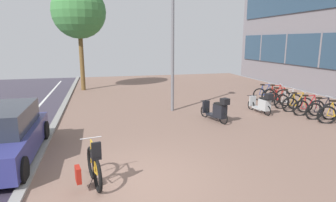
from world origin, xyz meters
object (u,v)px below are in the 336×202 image
at_px(bicycle_rack_01, 322,111).
at_px(bicycle_rack_05, 279,99).
at_px(scooter_near, 262,104).
at_px(bicycle_rack_03, 297,105).
at_px(scooter_mid, 217,110).
at_px(lamp_post, 173,44).
at_px(street_tree, 79,12).
at_px(bicycle_rack_06, 276,96).
at_px(bicycle_rack_02, 308,108).
at_px(bicycle_foreground, 93,167).
at_px(bicycle_rack_04, 288,101).
at_px(bicycle_rack_07, 265,94).
at_px(parked_car_near, 0,136).

bearing_deg(bicycle_rack_01, bicycle_rack_05, 92.77).
bearing_deg(scooter_near, bicycle_rack_03, -4.02).
relative_size(scooter_near, scooter_mid, 0.98).
height_order(lamp_post, street_tree, street_tree).
xyz_separation_m(bicycle_rack_05, bicycle_rack_06, (0.24, 0.67, 0.01)).
relative_size(bicycle_rack_03, bicycle_rack_06, 0.96).
bearing_deg(bicycle_rack_02, bicycle_rack_03, 93.37).
bearing_deg(bicycle_rack_02, scooter_mid, 179.23).
relative_size(bicycle_foreground, street_tree, 0.22).
bearing_deg(scooter_near, street_tree, 133.71).
bearing_deg(street_tree, bicycle_rack_04, -38.80).
xyz_separation_m(bicycle_foreground, street_tree, (-0.77, 13.09, 4.50)).
xyz_separation_m(bicycle_rack_05, scooter_mid, (-4.15, -1.95, 0.12)).
bearing_deg(street_tree, bicycle_rack_03, -41.16).
relative_size(bicycle_rack_06, scooter_near, 0.84).
height_order(bicycle_rack_02, bicycle_rack_04, bicycle_rack_04).
relative_size(bicycle_rack_06, street_tree, 0.21).
bearing_deg(street_tree, bicycle_rack_05, -36.33).
distance_m(bicycle_rack_03, bicycle_rack_07, 2.67).
distance_m(bicycle_foreground, bicycle_rack_03, 10.02).
bearing_deg(lamp_post, bicycle_foreground, -118.97).
height_order(bicycle_rack_02, parked_car_near, parked_car_near).
bearing_deg(bicycle_rack_06, parked_car_near, -157.93).
bearing_deg(bicycle_rack_04, scooter_mid, -162.90).
xyz_separation_m(bicycle_rack_02, bicycle_rack_03, (-0.04, 0.67, -0.00)).
distance_m(bicycle_rack_03, street_tree, 13.60).
distance_m(bicycle_rack_04, parked_car_near, 11.79).
bearing_deg(bicycle_rack_07, lamp_post, -168.87).
height_order(bicycle_foreground, bicycle_rack_07, bicycle_foreground).
bearing_deg(scooter_mid, bicycle_rack_04, 17.10).
distance_m(bicycle_rack_02, scooter_near, 1.91).
relative_size(bicycle_rack_03, bicycle_rack_07, 1.03).
bearing_deg(bicycle_rack_05, bicycle_rack_06, 70.29).
height_order(bicycle_foreground, bicycle_rack_03, bicycle_foreground).
xyz_separation_m(scooter_near, parked_car_near, (-9.60, -2.79, 0.24)).
relative_size(bicycle_foreground, parked_car_near, 0.36).
height_order(bicycle_rack_05, lamp_post, lamp_post).
height_order(scooter_mid, street_tree, street_tree).
bearing_deg(bicycle_rack_01, bicycle_rack_03, 95.78).
bearing_deg(bicycle_rack_03, bicycle_rack_01, -84.22).
relative_size(bicycle_rack_02, lamp_post, 0.25).
bearing_deg(street_tree, bicycle_rack_01, -44.97).
xyz_separation_m(bicycle_foreground, bicycle_rack_03, (8.87, 4.66, -0.06)).
bearing_deg(bicycle_rack_05, scooter_mid, -154.87).
bearing_deg(bicycle_rack_07, scooter_mid, -141.98).
height_order(bicycle_rack_04, street_tree, street_tree).
bearing_deg(parked_car_near, bicycle_rack_03, 13.33).
xyz_separation_m(bicycle_rack_06, scooter_near, (-1.94, -1.88, 0.08)).
height_order(bicycle_rack_01, bicycle_rack_07, bicycle_rack_01).
relative_size(bicycle_rack_03, street_tree, 0.20).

